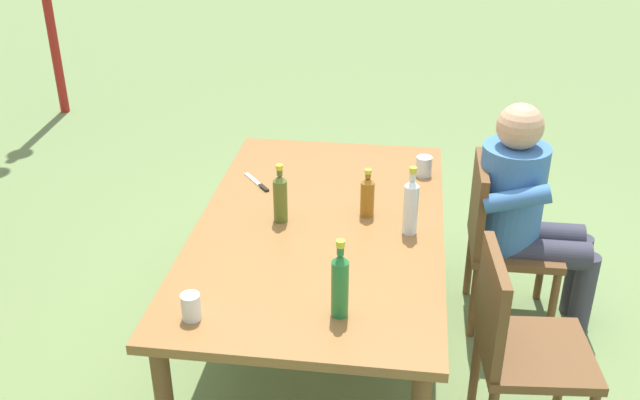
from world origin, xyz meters
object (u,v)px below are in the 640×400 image
Objects in this scene: bottle_amber at (367,196)px; table_knife at (258,183)px; bottle_olive at (280,197)px; cup_glass at (424,166)px; cup_white at (191,307)px; dining_table at (320,237)px; chair_near_right at (499,235)px; person_in_white_shirt at (526,206)px; bottle_green at (340,284)px; chair_near_left at (517,341)px; bottle_clear at (411,205)px.

table_knife is (0.25, 0.56, -0.09)m from bottle_amber.
bottle_olive is 2.72× the size of cup_glass.
dining_table is at bearing -25.91° from cup_white.
chair_near_right is (0.42, -0.85, -0.16)m from dining_table.
person_in_white_shirt is 4.28× the size of bottle_olive.
chair_near_right is at bearing -87.01° from table_knife.
cup_glass is at bearing -38.59° from dining_table.
cup_glass is at bearing -13.47° from bottle_green.
cup_white is (-0.09, 0.53, -0.08)m from bottle_green.
person_in_white_shirt reaches higher than chair_near_right.
cup_white is at bearing 166.18° from bottle_olive.
cup_white is at bearing 179.55° from table_knife.
bottle_olive reaches higher than cup_glass.
cup_white is (-0.76, 0.19, -0.07)m from bottle_olive.
cup_white is at bearing 105.05° from chair_near_left.
bottle_clear reaches higher than bottle_green.
bottle_clear is (-0.45, 0.45, 0.37)m from chair_near_right.
chair_near_left is 1.17m from bottle_olive.
cup_white is (-1.18, 1.22, 0.28)m from chair_near_right.
bottle_olive is at bearing 86.66° from bottle_clear.
bottle_clear is at bearing -46.35° from cup_white.
cup_glass is at bearing -48.43° from bottle_olive.
bottle_clear is at bearing -116.95° from table_knife.
chair_near_right is 1.16m from bottle_olive.
cup_white reaches higher than table_knife.
bottle_amber reaches higher than dining_table.
cup_glass is (0.60, -0.06, -0.08)m from bottle_clear.
person_in_white_shirt is 1.22m from bottle_olive.
person_in_white_shirt is at bearing -51.36° from bottle_clear.
cup_glass is at bearing -28.86° from bottle_amber.
cup_white is (-0.33, 1.22, 0.28)m from chair_near_left.
table_knife reaches higher than dining_table.
dining_table is at bearing 63.20° from chair_near_left.
bottle_amber is 0.62m from table_knife.
bottle_clear is (-0.03, -0.40, 0.21)m from dining_table.
bottle_green is at bearing -166.41° from dining_table.
cup_glass is at bearing -5.53° from bottle_clear.
person_in_white_shirt reaches higher than chair_near_left.
person_in_white_shirt is at bearing -36.35° from bottle_green.
table_knife is at bearing 92.99° from chair_near_right.
dining_table is 0.51m from table_knife.
person_in_white_shirt reaches higher than bottle_clear.
dining_table is 5.99× the size of bottle_green.
table_knife is (-0.06, 1.21, 0.24)m from chair_near_right.
bottle_olive is at bearing 110.01° from person_in_white_shirt.
bottle_green is 0.68m from bottle_clear.
bottle_green is at bearing 143.65° from person_in_white_shirt.
bottle_amber is (-0.31, 0.65, 0.33)m from chair_near_right.
bottle_amber is at bearing 151.14° from cup_glass.
table_knife is at bearing -0.45° from cup_white.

